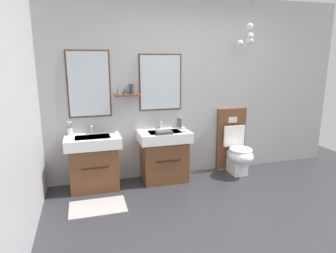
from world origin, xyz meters
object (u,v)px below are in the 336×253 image
object	(u,v)px
vanity_sink_left	(94,161)
toilet	(235,149)
toothbrush_cup	(70,131)
soap_dispenser	(180,123)
folded_hand_towel	(164,132)
vanity_sink_right	(164,155)

from	to	relation	value
vanity_sink_left	toilet	world-z (taller)	toilet
toilet	toothbrush_cup	xyz separation A→B (m)	(-2.46, 0.16, 0.43)
vanity_sink_left	soap_dispenser	xyz separation A→B (m)	(1.30, 0.17, 0.43)
vanity_sink_left	toothbrush_cup	size ratio (longest dim) A/B	3.82
toothbrush_cup	folded_hand_towel	xyz separation A→B (m)	(1.25, -0.30, -0.04)
toilet	soap_dispenser	xyz separation A→B (m)	(-0.87, 0.17, 0.44)
vanity_sink_right	toothbrush_cup	distance (m)	1.37
toothbrush_cup	soap_dispenser	world-z (taller)	toothbrush_cup
toothbrush_cup	soap_dispenser	bearing A→B (deg)	0.37
vanity_sink_left	soap_dispenser	world-z (taller)	soap_dispenser
vanity_sink_right	toilet	distance (m)	1.17
toilet	folded_hand_towel	bearing A→B (deg)	-173.39
vanity_sink_left	vanity_sink_right	xyz separation A→B (m)	(1.00, 0.00, 0.00)
vanity_sink_right	toothbrush_cup	bearing A→B (deg)	172.92
folded_hand_towel	toilet	bearing A→B (deg)	6.61
folded_hand_towel	toothbrush_cup	bearing A→B (deg)	166.52
toilet	toothbrush_cup	bearing A→B (deg)	176.27
soap_dispenser	folded_hand_towel	xyz separation A→B (m)	(-0.34, -0.31, -0.05)
toilet	soap_dispenser	distance (m)	0.99
toilet	vanity_sink_right	bearing A→B (deg)	-179.99
vanity_sink_right	folded_hand_towel	bearing A→B (deg)	-105.96
vanity_sink_right	soap_dispenser	size ratio (longest dim) A/B	4.26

